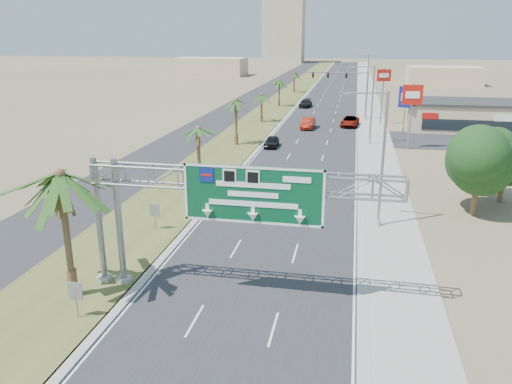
{
  "coord_description": "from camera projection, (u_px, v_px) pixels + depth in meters",
  "views": [
    {
      "loc": [
        5.24,
        -13.92,
        13.72
      ],
      "look_at": [
        -0.55,
        15.64,
        4.2
      ],
      "focal_mm": 35.0,
      "sensor_mm": 36.0,
      "label": 1
    }
  ],
  "objects": [
    {
      "name": "pole_sign_red_near",
      "position": [
        412.0,
        98.0,
        60.75
      ],
      "size": [
        2.42,
        0.52,
        8.15
      ],
      "color": "gray",
      "rests_on": "ground"
    },
    {
      "name": "pole_sign_red_far",
      "position": [
        384.0,
        80.0,
        77.24
      ],
      "size": [
        2.17,
        1.02,
        8.83
      ],
      "color": "gray",
      "rests_on": "ground"
    },
    {
      "name": "median_signback_a",
      "position": [
        76.0,
        294.0,
        24.73
      ],
      "size": [
        0.75,
        0.08,
        2.08
      ],
      "color": "gray",
      "rests_on": "ground"
    },
    {
      "name": "signal_mast",
      "position": [
        355.0,
        90.0,
        83.06
      ],
      "size": [
        10.28,
        0.71,
        8.0
      ],
      "color": "gray",
      "rests_on": "ground"
    },
    {
      "name": "tower_distant",
      "position": [
        284.0,
        27.0,
        252.65
      ],
      "size": [
        20.0,
        16.0,
        35.0
      ],
      "primitive_type": "cube",
      "color": "tan",
      "rests_on": "ground"
    },
    {
      "name": "car_right_lane",
      "position": [
        350.0,
        122.0,
        77.8
      ],
      "size": [
        3.05,
        5.74,
        1.53
      ],
      "primitive_type": "imported",
      "rotation": [
        0.0,
        0.0,
        -0.09
      ],
      "color": "gray",
      "rests_on": "ground"
    },
    {
      "name": "streetlight_mid",
      "position": [
        370.0,
        108.0,
        64.03
      ],
      "size": [
        3.27,
        0.44,
        10.0
      ],
      "color": "gray",
      "rests_on": "ground"
    },
    {
      "name": "median_grass",
      "position": [
        292.0,
        93.0,
        122.87
      ],
      "size": [
        7.0,
        300.0,
        0.12
      ],
      "primitive_type": "cube",
      "color": "#505726",
      "rests_on": "ground"
    },
    {
      "name": "car_left_lane",
      "position": [
        272.0,
        142.0,
        63.49
      ],
      "size": [
        1.71,
        4.09,
        1.38
      ],
      "primitive_type": "imported",
      "rotation": [
        0.0,
        0.0,
        0.02
      ],
      "color": "black",
      "rests_on": "ground"
    },
    {
      "name": "streetlight_near",
      "position": [
        380.0,
        166.0,
        35.96
      ],
      "size": [
        3.27,
        0.44,
        10.0
      ],
      "color": "gray",
      "rests_on": "ground"
    },
    {
      "name": "palm_row_b",
      "position": [
        198.0,
        130.0,
        48.33
      ],
      "size": [
        3.99,
        3.99,
        5.95
      ],
      "color": "brown",
      "rests_on": "ground"
    },
    {
      "name": "car_mid_lane",
      "position": [
        308.0,
        123.0,
        76.07
      ],
      "size": [
        2.02,
        5.09,
        1.65
      ],
      "primitive_type": "imported",
      "rotation": [
        0.0,
        0.0,
        -0.06
      ],
      "color": "maroon",
      "rests_on": "ground"
    },
    {
      "name": "palm_row_e",
      "position": [
        279.0,
        81.0,
        97.87
      ],
      "size": [
        3.99,
        3.99,
        6.15
      ],
      "color": "brown",
      "rests_on": "ground"
    },
    {
      "name": "median_signback_b",
      "position": [
        155.0,
        212.0,
        36.09
      ],
      "size": [
        0.75,
        0.08,
        2.08
      ],
      "color": "gray",
      "rests_on": "ground"
    },
    {
      "name": "building_distant_right",
      "position": [
        444.0,
        76.0,
        142.88
      ],
      "size": [
        20.0,
        12.0,
        5.0
      ],
      "primitive_type": "cube",
      "color": "#CDB28B",
      "rests_on": "ground"
    },
    {
      "name": "building_distant_left",
      "position": [
        211.0,
        67.0,
        175.18
      ],
      "size": [
        24.0,
        14.0,
        6.0
      ],
      "primitive_type": "cube",
      "color": "#CDB28B",
      "rests_on": "ground"
    },
    {
      "name": "palm_row_c",
      "position": [
        236.0,
        101.0,
        63.07
      ],
      "size": [
        3.99,
        3.99,
        6.75
      ],
      "color": "brown",
      "rests_on": "ground"
    },
    {
      "name": "streetlight_far",
      "position": [
        366.0,
        83.0,
        97.72
      ],
      "size": [
        3.27,
        0.44,
        10.0
      ],
      "color": "gray",
      "rests_on": "ground"
    },
    {
      "name": "palm_row_d",
      "position": [
        262.0,
        95.0,
        80.29
      ],
      "size": [
        3.99,
        3.99,
        5.45
      ],
      "color": "brown",
      "rests_on": "ground"
    },
    {
      "name": "road",
      "position": [
        333.0,
        94.0,
        121.05
      ],
      "size": [
        12.0,
        300.0,
        0.02
      ],
      "primitive_type": "cube",
      "color": "#28282B",
      "rests_on": "ground"
    },
    {
      "name": "oak_far",
      "position": [
        506.0,
        159.0,
        41.75
      ],
      "size": [
        3.5,
        3.5,
        5.6
      ],
      "color": "brown",
      "rests_on": "ground"
    },
    {
      "name": "car_far",
      "position": [
        306.0,
        103.0,
        98.56
      ],
      "size": [
        2.44,
        5.26,
        1.49
      ],
      "primitive_type": "imported",
      "rotation": [
        0.0,
        0.0,
        -0.07
      ],
      "color": "black",
      "rests_on": "ground"
    },
    {
      "name": "palm_near",
      "position": [
        59.0,
        175.0,
        25.2
      ],
      "size": [
        5.7,
        5.7,
        8.35
      ],
      "color": "brown",
      "rests_on": "ground"
    },
    {
      "name": "store_building",
      "position": [
        466.0,
        116.0,
        75.25
      ],
      "size": [
        18.0,
        10.0,
        4.0
      ],
      "primitive_type": "cube",
      "color": "#CDB28B",
      "rests_on": "ground"
    },
    {
      "name": "pole_sign_blue",
      "position": [
        406.0,
        99.0,
        71.22
      ],
      "size": [
        2.01,
        0.79,
        6.92
      ],
      "color": "gray",
      "rests_on": "ground"
    },
    {
      "name": "oak_near",
      "position": [
        480.0,
        160.0,
        38.34
      ],
      "size": [
        4.5,
        4.5,
        6.8
      ],
      "color": "brown",
      "rests_on": "ground"
    },
    {
      "name": "sidewalk_right",
      "position": [
        369.0,
        94.0,
        119.48
      ],
      "size": [
        4.0,
        300.0,
        0.1
      ],
      "primitive_type": "cube",
      "color": "#9E9B93",
      "rests_on": "ground"
    },
    {
      "name": "sign_gantry",
      "position": [
        225.0,
        190.0,
        25.78
      ],
      "size": [
        16.75,
        1.24,
        7.5
      ],
      "color": "gray",
      "rests_on": "ground"
    },
    {
      "name": "palm_row_f",
      "position": [
        294.0,
        73.0,
        121.38
      ],
      "size": [
        3.99,
        3.99,
        5.75
      ],
      "color": "brown",
      "rests_on": "ground"
    },
    {
      "name": "opposing_road",
      "position": [
        264.0,
        92.0,
        124.16
      ],
      "size": [
        8.0,
        300.0,
        0.02
      ],
      "primitive_type": "cube",
      "color": "#28282B",
      "rests_on": "ground"
    }
  ]
}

